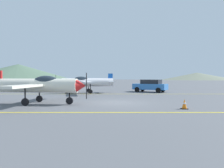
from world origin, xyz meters
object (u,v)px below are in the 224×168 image
Objects in this scene: airplane_near at (38,85)px; traffic_cone_front at (184,104)px; airplane_mid at (85,82)px; car_sedan at (150,86)px.

traffic_cone_front is at bearing -13.59° from airplane_near.
traffic_cone_front is at bearing -58.31° from airplane_mid.
airplane_mid is 8.42m from car_sedan.
airplane_mid is 14.28m from traffic_cone_front.
car_sedan is at bearing 13.62° from airplane_mid.
traffic_cone_front is (7.48, -12.11, -1.05)m from airplane_mid.
airplane_near is 9.85m from traffic_cone_front.
airplane_near is at bearing -130.88° from car_sedan.
airplane_near reaches higher than car_sedan.
airplane_mid is 13.45× the size of traffic_cone_front.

